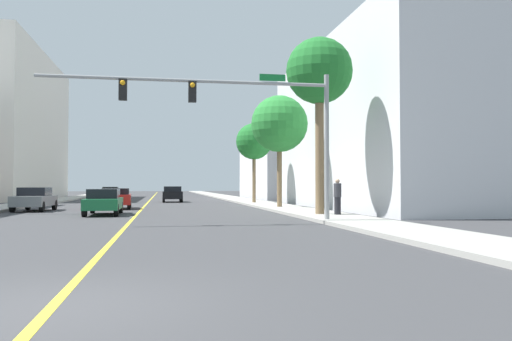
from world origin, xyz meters
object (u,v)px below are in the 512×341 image
object	(u,v)px
car_red	(116,198)
car_black	(172,194)
palm_mid	(279,124)
car_green	(104,201)
car_yellow	(111,193)
palm_near	(319,73)
pedestrian	(338,197)
car_gray	(35,199)
traffic_signal_mast	(238,109)
palm_far	(254,142)

from	to	relation	value
car_red	car_black	bearing A→B (deg)	71.04
palm_mid	car_green	size ratio (longest dim) A/B	1.63
car_yellow	car_black	xyz separation A→B (m)	(6.79, -12.10, 0.03)
palm_near	pedestrian	distance (m)	6.24
palm_near	car_green	distance (m)	13.11
palm_near	car_black	xyz separation A→B (m)	(-6.84, 24.47, -6.43)
car_yellow	car_gray	size ratio (longest dim) A/B	0.90
traffic_signal_mast	car_gray	xyz separation A→B (m)	(-10.74, 12.66, -3.96)
car_gray	car_red	bearing A→B (deg)	-154.29
car_green	car_gray	bearing A→B (deg)	131.72
car_gray	pedestrian	size ratio (longest dim) A/B	2.49
car_green	palm_mid	bearing A→B (deg)	25.14
palm_mid	palm_far	bearing A→B (deg)	91.06
palm_far	car_black	world-z (taller)	palm_far
palm_near	palm_far	bearing A→B (deg)	90.66
palm_far	car_yellow	size ratio (longest dim) A/B	1.70
traffic_signal_mast	palm_far	xyz separation A→B (m)	(4.47, 21.79, 0.51)
car_yellow	car_black	size ratio (longest dim) A/B	0.94
palm_far	car_gray	size ratio (longest dim) A/B	1.52
car_black	pedestrian	world-z (taller)	pedestrian
pedestrian	palm_near	bearing A→B (deg)	85.84
car_green	traffic_signal_mast	bearing A→B (deg)	-52.12
car_yellow	car_black	distance (m)	13.88
car_green	car_red	distance (m)	7.17
palm_near	palm_far	distance (m)	17.97
palm_near	car_red	xyz separation A→B (m)	(-10.79, 10.86, -6.46)
palm_mid	car_gray	bearing A→B (deg)	-179.24
palm_near	pedestrian	size ratio (longest dim) A/B	5.05
palm_mid	car_yellow	bearing A→B (deg)	116.18
palm_far	car_green	distance (m)	18.25
car_yellow	car_red	distance (m)	25.88
car_yellow	car_red	size ratio (longest dim) A/B	0.87
car_gray	car_black	size ratio (longest dim) A/B	1.05
palm_near	palm_far	world-z (taller)	palm_near
car_red	pedestrian	xyz separation A→B (m)	(11.49, -11.51, 0.30)
car_red	car_green	bearing A→B (deg)	-92.79
car_red	palm_mid	bearing A→B (deg)	-12.93
palm_far	car_red	distance (m)	13.46
palm_mid	car_black	distance (m)	17.65
car_yellow	pedestrian	distance (m)	39.89
car_green	car_black	bearing A→B (deg)	78.38
palm_near	car_yellow	xyz separation A→B (m)	(-13.63, 36.57, -6.46)
traffic_signal_mast	car_yellow	size ratio (longest dim) A/B	3.01
palm_near	car_green	size ratio (longest dim) A/B	1.93
traffic_signal_mast	car_yellow	distance (m)	41.67
car_yellow	car_red	world-z (taller)	car_yellow
traffic_signal_mast	palm_near	bearing A→B (deg)	40.04
palm_far	palm_mid	bearing A→B (deg)	-88.94
car_red	palm_far	bearing A→B (deg)	30.72
palm_mid	palm_far	world-z (taller)	palm_mid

